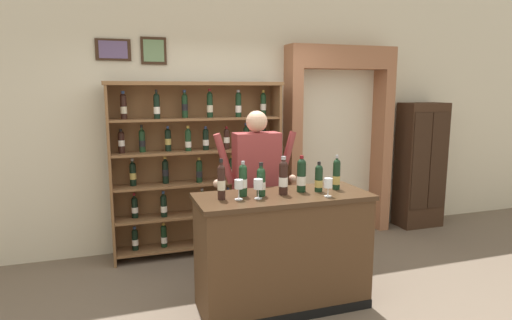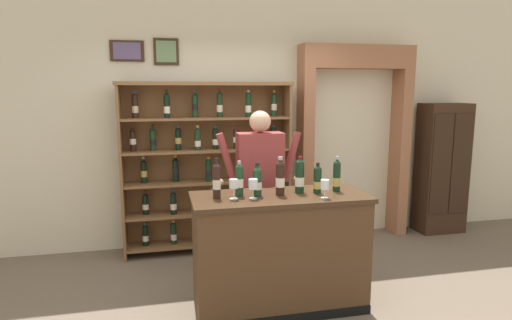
{
  "view_description": "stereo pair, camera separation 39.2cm",
  "coord_description": "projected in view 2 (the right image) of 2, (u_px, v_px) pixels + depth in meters",
  "views": [
    {
      "loc": [
        -1.21,
        -3.34,
        1.92
      ],
      "look_at": [
        0.01,
        0.33,
        1.28
      ],
      "focal_mm": 30.14,
      "sensor_mm": 36.0,
      "label": 1
    },
    {
      "loc": [
        -0.83,
        -3.45,
        1.92
      ],
      "look_at": [
        0.01,
        0.33,
        1.28
      ],
      "focal_mm": 30.14,
      "sensor_mm": 36.0,
      "label": 2
    }
  ],
  "objects": [
    {
      "name": "tasting_bottle_rosso",
      "position": [
        217.0,
        180.0,
        3.54
      ],
      "size": [
        0.07,
        0.07,
        0.34
      ],
      "color": "black",
      "rests_on": "tasting_counter"
    },
    {
      "name": "shopkeeper",
      "position": [
        260.0,
        175.0,
        4.28
      ],
      "size": [
        0.88,
        0.22,
        1.71
      ],
      "color": "#2D3347",
      "rests_on": "ground"
    },
    {
      "name": "archway_doorway",
      "position": [
        351.0,
        129.0,
        5.59
      ],
      "size": [
        1.46,
        0.45,
        2.46
      ],
      "color": "#9E6647",
      "rests_on": "ground"
    },
    {
      "name": "tasting_bottle_super_tuscan",
      "position": [
        337.0,
        176.0,
        3.79
      ],
      "size": [
        0.07,
        0.07,
        0.31
      ],
      "color": "black",
      "rests_on": "tasting_counter"
    },
    {
      "name": "tasting_bottle_bianco",
      "position": [
        318.0,
        180.0,
        3.73
      ],
      "size": [
        0.07,
        0.07,
        0.27
      ],
      "color": "black",
      "rests_on": "tasting_counter"
    },
    {
      "name": "tasting_counter",
      "position": [
        279.0,
        252.0,
        3.76
      ],
      "size": [
        1.51,
        0.63,
        1.02
      ],
      "color": "#4C331E",
      "rests_on": "ground"
    },
    {
      "name": "tasting_bottle_brunello",
      "position": [
        257.0,
        181.0,
        3.63
      ],
      "size": [
        0.08,
        0.08,
        0.29
      ],
      "color": "#19381E",
      "rests_on": "tasting_counter"
    },
    {
      "name": "wine_shelf",
      "position": [
        207.0,
        162.0,
        5.04
      ],
      "size": [
        1.99,
        0.35,
        2.0
      ],
      "color": "brown",
      "rests_on": "ground"
    },
    {
      "name": "tasting_bottle_grappa",
      "position": [
        300.0,
        176.0,
        3.73
      ],
      "size": [
        0.08,
        0.08,
        0.32
      ],
      "color": "black",
      "rests_on": "tasting_counter"
    },
    {
      "name": "tasting_bottle_vin_santo",
      "position": [
        239.0,
        179.0,
        3.63
      ],
      "size": [
        0.07,
        0.07,
        0.3
      ],
      "color": "#19381E",
      "rests_on": "tasting_counter"
    },
    {
      "name": "ground_plane",
      "position": [
        262.0,
        309.0,
        3.81
      ],
      "size": [
        14.0,
        14.0,
        0.02
      ],
      "primitive_type": "cube",
      "color": "#6B5B4C"
    },
    {
      "name": "wine_glass_left",
      "position": [
        325.0,
        185.0,
        3.55
      ],
      "size": [
        0.07,
        0.07,
        0.16
      ],
      "color": "silver",
      "rests_on": "tasting_counter"
    },
    {
      "name": "wine_glass_spare",
      "position": [
        253.0,
        185.0,
        3.54
      ],
      "size": [
        0.08,
        0.08,
        0.17
      ],
      "color": "silver",
      "rests_on": "tasting_counter"
    },
    {
      "name": "tasting_bottle_riserva",
      "position": [
        280.0,
        177.0,
        3.66
      ],
      "size": [
        0.08,
        0.08,
        0.33
      ],
      "color": "black",
      "rests_on": "tasting_counter"
    },
    {
      "name": "side_cabinet",
      "position": [
        442.0,
        168.0,
        5.76
      ],
      "size": [
        0.61,
        0.38,
        1.73
      ],
      "color": "#382316",
      "rests_on": "ground"
    },
    {
      "name": "back_wall",
      "position": [
        228.0,
        106.0,
        5.31
      ],
      "size": [
        12.0,
        0.19,
        3.43
      ],
      "color": "beige",
      "rests_on": "ground"
    },
    {
      "name": "wine_glass_center",
      "position": [
        233.0,
        185.0,
        3.53
      ],
      "size": [
        0.07,
        0.07,
        0.17
      ],
      "color": "silver",
      "rests_on": "tasting_counter"
    }
  ]
}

